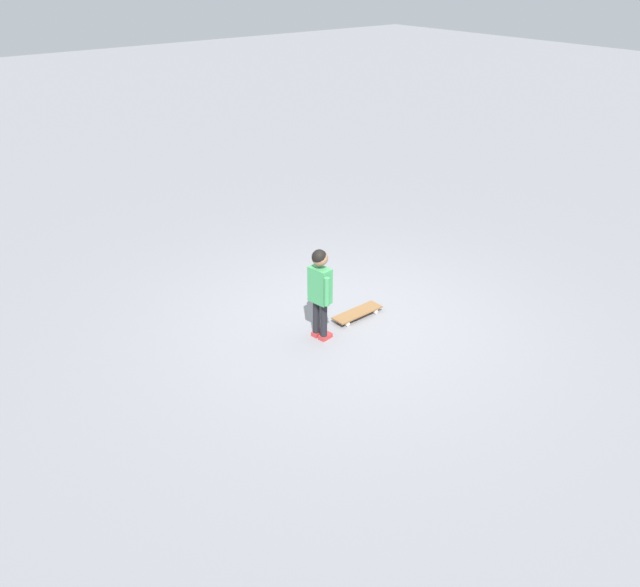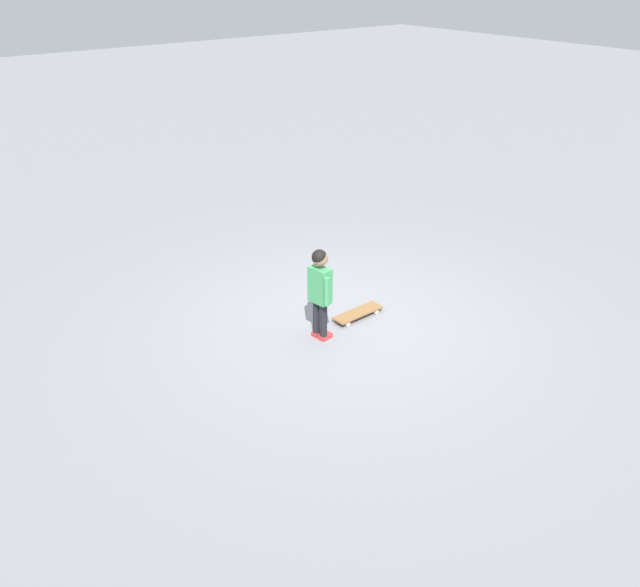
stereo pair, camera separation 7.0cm
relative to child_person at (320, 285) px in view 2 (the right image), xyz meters
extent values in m
plane|color=gray|center=(0.47, 0.09, -0.66)|extent=(50.00, 50.00, 0.00)
cylinder|color=black|center=(-0.01, 0.05, -0.42)|extent=(0.08, 0.08, 0.42)
cube|color=#B73333|center=(0.02, 0.06, -0.63)|extent=(0.16, 0.10, 0.05)
cylinder|color=black|center=(0.01, -0.05, -0.42)|extent=(0.08, 0.08, 0.42)
cube|color=#B73333|center=(0.04, -0.05, -0.63)|extent=(0.16, 0.10, 0.05)
cube|color=#3F9959|center=(0.00, 0.00, -0.01)|extent=(0.17, 0.26, 0.40)
cylinder|color=#3F9959|center=(0.08, 0.17, -0.01)|extent=(0.06, 0.06, 0.32)
cylinder|color=#3F9959|center=(-0.04, -0.16, -0.01)|extent=(0.06, 0.06, 0.32)
sphere|color=#9E7051|center=(0.00, 0.00, 0.31)|extent=(0.17, 0.17, 0.17)
sphere|color=black|center=(-0.01, 0.00, 0.32)|extent=(0.16, 0.16, 0.16)
cube|color=olive|center=(0.62, 0.09, -0.59)|extent=(0.65, 0.22, 0.02)
cube|color=#B7B7BC|center=(0.85, 0.10, -0.61)|extent=(0.03, 0.11, 0.02)
cube|color=#B7B7BC|center=(0.40, 0.08, -0.61)|extent=(0.03, 0.11, 0.02)
cylinder|color=beige|center=(0.84, 0.17, -0.63)|extent=(0.06, 0.03, 0.06)
cylinder|color=beige|center=(0.85, 0.02, -0.63)|extent=(0.06, 0.03, 0.06)
cylinder|color=beige|center=(0.39, 0.16, -0.63)|extent=(0.06, 0.03, 0.06)
cylinder|color=beige|center=(0.40, 0.01, -0.63)|extent=(0.06, 0.03, 0.06)
camera|label=1|loc=(-3.85, -4.88, 3.13)|focal=36.92mm
camera|label=2|loc=(-3.80, -4.92, 3.13)|focal=36.92mm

